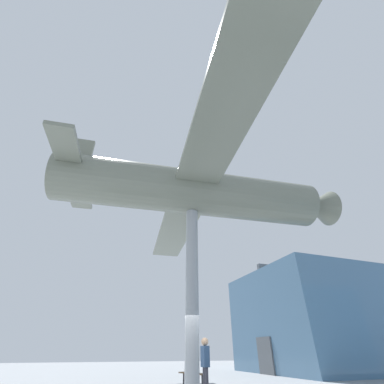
{
  "coord_description": "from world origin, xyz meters",
  "views": [
    {
      "loc": [
        9.84,
        -3.44,
        1.37
      ],
      "look_at": [
        0.0,
        0.0,
        7.87
      ],
      "focal_mm": 24.0,
      "sensor_mm": 36.0,
      "label": 1
    }
  ],
  "objects": [
    {
      "name": "suspended_airplane",
      "position": [
        0.04,
        0.34,
        7.88
      ],
      "size": [
        19.19,
        14.08,
        3.28
      ],
      "rotation": [
        0.0,
        0.0,
        -0.11
      ],
      "color": "slate",
      "rests_on": "support_pylon_central"
    },
    {
      "name": "visitor_person",
      "position": [
        -0.87,
        0.83,
        1.08
      ],
      "size": [
        0.4,
        0.28,
        1.84
      ],
      "rotation": [
        0.0,
        0.0,
        3.15
      ],
      "color": "#383842",
      "rests_on": "ground_plane"
    },
    {
      "name": "glass_pavilion_left",
      "position": [
        -9.06,
        15.92,
        3.6
      ],
      "size": [
        10.2,
        14.33,
        7.78
      ],
      "color": "slate",
      "rests_on": "ground_plane"
    },
    {
      "name": "support_pylon_central",
      "position": [
        0.0,
        0.0,
        3.4
      ],
      "size": [
        0.51,
        0.51,
        6.79
      ],
      "color": "#999EA3",
      "rests_on": "ground_plane"
    },
    {
      "name": "plaza_bench",
      "position": [
        -4.52,
        1.61,
        0.44
      ],
      "size": [
        1.93,
        0.93,
        0.5
      ],
      "rotation": [
        0.0,
        0.0,
        0.3
      ],
      "color": "brown",
      "rests_on": "ground_plane"
    }
  ]
}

